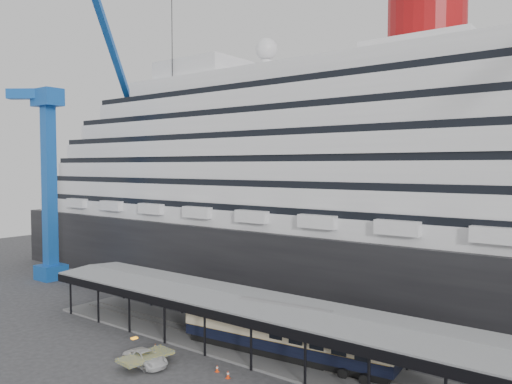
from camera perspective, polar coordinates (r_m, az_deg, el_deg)
ground at (r=49.59m, az=-4.04°, el=-19.19°), size 200.00×200.00×0.00m
cruise_ship at (r=73.06m, az=12.73°, el=2.63°), size 130.00×30.00×43.90m
platform_canopy at (r=52.40m, az=-0.31°, el=-15.19°), size 56.00×9.18×5.30m
crane_blue at (r=87.90m, az=-21.97°, el=3.59°), size 22.63×19.19×47.60m
port_truck at (r=50.40m, az=-12.50°, el=-18.04°), size 5.19×2.81×1.38m
pullman_carriage at (r=50.23m, az=3.23°, el=-15.67°), size 22.37×4.95×21.80m
traffic_cone_left at (r=54.01m, az=-11.44°, el=-16.95°), size 0.37×0.37×0.71m
traffic_cone_mid at (r=46.85m, az=-3.22°, el=-20.09°), size 0.40×0.40×0.72m
traffic_cone_right at (r=48.19m, az=-4.47°, el=-19.46°), size 0.38×0.38×0.66m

